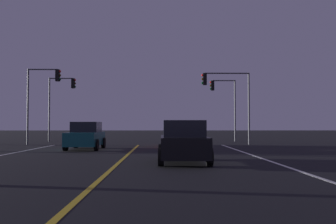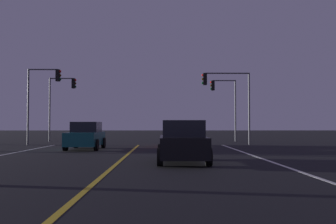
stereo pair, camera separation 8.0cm
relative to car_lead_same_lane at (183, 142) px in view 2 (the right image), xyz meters
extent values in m
cube|color=silver|center=(3.67, -4.66, -0.82)|extent=(0.16, 35.51, 0.01)
cube|color=gold|center=(-2.60, -4.66, -0.82)|extent=(0.16, 35.51, 0.01)
cylinder|color=black|center=(-0.90, 1.41, -0.48)|extent=(0.22, 0.68, 0.68)
cylinder|color=black|center=(0.90, 1.41, -0.48)|extent=(0.22, 0.68, 0.68)
cylinder|color=black|center=(-0.90, -1.29, -0.48)|extent=(0.22, 0.68, 0.68)
cylinder|color=black|center=(0.90, -1.29, -0.48)|extent=(0.22, 0.68, 0.68)
cube|color=black|center=(0.00, 0.06, -0.16)|extent=(1.80, 4.30, 0.80)
cube|color=black|center=(0.00, -0.19, 0.56)|extent=(1.60, 2.10, 0.64)
cube|color=red|center=(-0.60, -2.04, -0.06)|extent=(0.24, 0.08, 0.16)
cube|color=red|center=(0.60, -2.04, -0.06)|extent=(0.24, 0.08, 0.16)
cylinder|color=black|center=(-0.50, 12.78, -0.48)|extent=(0.22, 0.68, 0.68)
cylinder|color=black|center=(1.30, 12.78, -0.48)|extent=(0.22, 0.68, 0.68)
cylinder|color=black|center=(-0.50, 10.08, -0.48)|extent=(0.22, 0.68, 0.68)
cylinder|color=black|center=(1.30, 10.08, -0.48)|extent=(0.22, 0.68, 0.68)
cube|color=maroon|center=(0.40, 11.43, -0.16)|extent=(1.80, 4.30, 0.80)
cube|color=black|center=(0.40, 11.18, 0.56)|extent=(1.60, 2.10, 0.64)
cube|color=red|center=(-0.20, 9.33, -0.06)|extent=(0.24, 0.08, 0.16)
cube|color=red|center=(1.00, 9.33, -0.06)|extent=(0.24, 0.08, 0.16)
cylinder|color=black|center=(-4.68, 6.96, -0.48)|extent=(0.22, 0.68, 0.68)
cylinder|color=black|center=(-6.48, 6.96, -0.48)|extent=(0.22, 0.68, 0.68)
cylinder|color=black|center=(-4.68, 9.66, -0.48)|extent=(0.22, 0.68, 0.68)
cylinder|color=black|center=(-6.48, 9.66, -0.48)|extent=(0.22, 0.68, 0.68)
cube|color=#145156|center=(-5.58, 8.31, -0.16)|extent=(1.80, 4.30, 0.80)
cube|color=black|center=(-5.58, 8.56, 0.56)|extent=(1.60, 2.10, 0.64)
cube|color=red|center=(-4.98, 10.41, -0.06)|extent=(0.24, 0.08, 0.16)
cube|color=red|center=(-6.18, 10.41, -0.06)|extent=(0.24, 0.08, 0.16)
cylinder|color=#4C4C51|center=(5.82, 13.59, 1.94)|extent=(0.14, 0.14, 5.52)
cylinder|color=#4C4C51|center=(4.13, 13.59, 4.65)|extent=(3.38, 0.10, 0.10)
cube|color=black|center=(2.44, 13.59, 4.20)|extent=(0.28, 0.36, 0.90)
sphere|color=red|center=(2.28, 13.59, 4.50)|extent=(0.20, 0.20, 0.20)
sphere|color=#3C2706|center=(2.28, 13.59, 4.20)|extent=(0.20, 0.20, 0.20)
sphere|color=#063816|center=(2.28, 13.59, 3.90)|extent=(0.20, 0.20, 0.20)
cylinder|color=#4C4C51|center=(-11.02, 13.59, 2.07)|extent=(0.14, 0.14, 5.78)
cylinder|color=#4C4C51|center=(-9.90, 13.59, 4.91)|extent=(2.23, 0.10, 0.10)
cube|color=black|center=(-8.79, 13.59, 4.46)|extent=(0.28, 0.36, 0.90)
sphere|color=red|center=(-8.63, 13.59, 4.76)|extent=(0.20, 0.20, 0.20)
sphere|color=#3C2706|center=(-8.63, 13.59, 4.46)|extent=(0.20, 0.20, 0.20)
sphere|color=#063816|center=(-8.63, 13.59, 4.16)|extent=(0.20, 0.20, 0.20)
cylinder|color=#4C4C51|center=(5.82, 19.09, 1.97)|extent=(0.14, 0.14, 5.59)
cylinder|color=#4C4C51|center=(4.80, 19.09, 4.72)|extent=(2.04, 0.10, 0.10)
cube|color=black|center=(3.79, 19.09, 4.27)|extent=(0.28, 0.36, 0.90)
sphere|color=red|center=(3.63, 19.09, 4.57)|extent=(0.20, 0.20, 0.20)
sphere|color=#3C2706|center=(3.63, 19.09, 4.27)|extent=(0.20, 0.20, 0.20)
sphere|color=#063816|center=(3.63, 19.09, 3.97)|extent=(0.20, 0.20, 0.20)
cylinder|color=#4C4C51|center=(-11.02, 19.09, 2.06)|extent=(0.14, 0.14, 5.77)
cylinder|color=#4C4C51|center=(-9.95, 19.09, 4.90)|extent=(2.13, 0.10, 0.10)
cube|color=black|center=(-8.89, 19.09, 4.45)|extent=(0.28, 0.36, 0.90)
sphere|color=red|center=(-8.73, 19.09, 4.75)|extent=(0.20, 0.20, 0.20)
sphere|color=#3C2706|center=(-8.73, 19.09, 4.45)|extent=(0.20, 0.20, 0.20)
sphere|color=#063816|center=(-8.73, 19.09, 4.15)|extent=(0.20, 0.20, 0.20)
camera|label=1|loc=(-0.89, -15.31, 0.71)|focal=40.59mm
camera|label=2|loc=(-0.81, -15.31, 0.71)|focal=40.59mm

